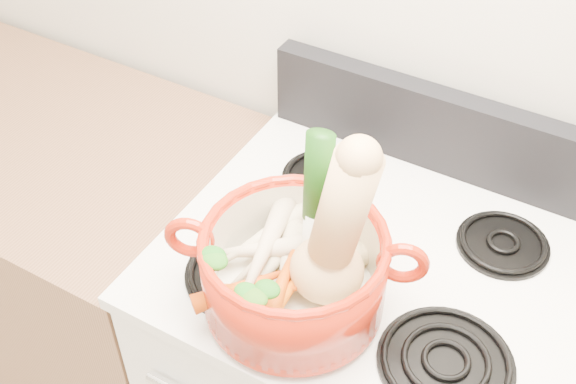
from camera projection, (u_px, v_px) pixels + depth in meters
The scene contains 25 objects.
wall_back at pixel (475, 5), 1.32m from camera, with size 3.50×0.02×2.60m, color beige.
cooktop at pixel (378, 262), 1.35m from camera, with size 0.78×0.67×0.03m, color silver.
control_backsplash at pixel (444, 132), 1.47m from camera, with size 0.76×0.05×0.18m, color black.
counter_left at pixel (24, 235), 2.07m from camera, with size 1.36×0.65×0.90m, color brown.
burner_front_left at pixel (247, 272), 1.30m from camera, with size 0.22×0.22×0.02m, color black.
burner_front_right at pixel (446, 361), 1.16m from camera, with size 0.22×0.22×0.02m, color black.
burner_back_left at pixel (324, 176), 1.49m from camera, with size 0.17×0.17×0.02m, color black.
burner_back_right at pixel (503, 243), 1.35m from camera, with size 0.17×0.17×0.02m, color black.
dutch_oven at pixel (294, 271), 1.19m from camera, with size 0.31×0.31×0.15m, color #A41C0A.
pot_handle_left at pixel (189, 237), 1.18m from camera, with size 0.09×0.09×0.02m, color #A41C0A.
pot_handle_right at pixel (403, 263), 1.13m from camera, with size 0.09×0.09×0.02m, color #A41C0A.
squash at pixel (329, 226), 1.11m from camera, with size 0.13×0.13×0.31m, color tan, non-canonical shape.
leek at pixel (316, 207), 1.15m from camera, with size 0.05×0.05×0.30m, color silver.
ginger at pixel (344, 249), 1.25m from camera, with size 0.09×0.06×0.05m, color tan.
parsnip_0 at pixel (275, 246), 1.26m from camera, with size 0.04×0.04×0.21m, color beige.
parsnip_1 at pixel (270, 265), 1.22m from camera, with size 0.04×0.04×0.19m, color beige.
parsnip_2 at pixel (288, 258), 1.22m from camera, with size 0.04×0.04×0.20m, color beige.
parsnip_3 at pixel (255, 249), 1.23m from camera, with size 0.04×0.04×0.19m, color beige.
parsnip_4 at pixel (267, 232), 1.25m from camera, with size 0.04×0.04×0.20m, color beige.
parsnip_5 at pixel (264, 249), 1.22m from camera, with size 0.04×0.04×0.23m, color beige.
carrot_0 at pixel (278, 301), 1.18m from camera, with size 0.03×0.03×0.15m, color #C35B09.
carrot_1 at pixel (240, 289), 1.18m from camera, with size 0.03×0.03×0.16m, color #C34509.
carrot_2 at pixel (281, 302), 1.16m from camera, with size 0.03×0.03×0.17m, color orange.
carrot_3 at pixel (251, 292), 1.17m from camera, with size 0.03×0.03×0.15m, color #CE3F0A.
carrot_4 at pixel (283, 282), 1.17m from camera, with size 0.03×0.03×0.16m, color #B83C09.
Camera 1 is at (0.30, 0.54, 1.95)m, focal length 45.00 mm.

